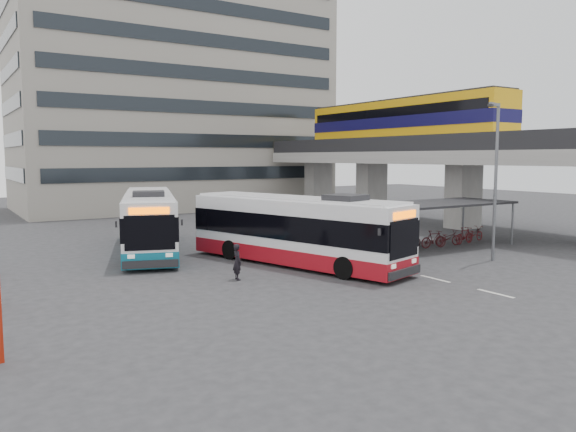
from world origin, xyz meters
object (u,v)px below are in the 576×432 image
bus_main (295,231)px  lamp_post (495,172)px  pedestrian (237,262)px  bus_teal (149,222)px

bus_main → lamp_post: bearing=-43.5°
pedestrian → bus_teal: bearing=13.2°
pedestrian → lamp_post: (12.56, -2.86, 3.61)m
pedestrian → lamp_post: bearing=-94.8°
lamp_post → bus_teal: bearing=119.9°
bus_teal → lamp_post: lamp_post is taller
bus_main → bus_teal: 8.62m
lamp_post → bus_main: bearing=133.8°
bus_teal → lamp_post: 17.95m
bus_main → bus_teal: size_ratio=1.01×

